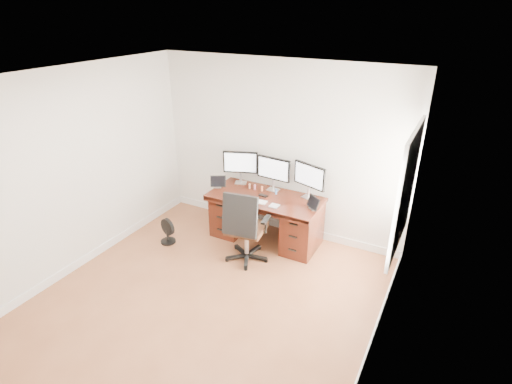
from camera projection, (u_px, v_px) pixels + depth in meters
The scene contains 19 objects.
ground at pixel (198, 309), 4.85m from camera, with size 4.50×4.50×0.00m, color brown.
back_wall at pixel (279, 150), 6.08m from camera, with size 4.00×0.10×2.70m, color silver.
right_wall at pixel (382, 255), 3.52m from camera, with size 0.10×4.50×2.70m.
desk at pixel (266, 216), 6.14m from camera, with size 1.70×0.80×0.75m.
office_chair at pixel (245, 238), 5.63m from camera, with size 0.67×0.67×1.11m.
floor_fan at pixel (167, 231), 6.14m from camera, with size 0.28×0.23×0.40m.
monitor_left at pixel (240, 163), 6.29m from camera, with size 0.53×0.22×0.53m.
monitor_center at pixel (274, 170), 6.04m from camera, with size 0.55×0.15×0.53m.
monitor_right at pixel (309, 177), 5.80m from camera, with size 0.53×0.21×0.53m.
tablet_left at pixel (218, 182), 6.24m from camera, with size 0.24×0.17×0.19m.
tablet_right at pixel (313, 204), 5.57m from camera, with size 0.23×0.20×0.19m.
keyboard at pixel (258, 201), 5.81m from camera, with size 0.27×0.12×0.01m, color white.
trackpad at pixel (274, 206), 5.69m from camera, with size 0.13×0.13×0.01m, color silver.
drawing_tablet at pixel (241, 197), 5.95m from camera, with size 0.24×0.16×0.01m, color black.
phone at pixel (263, 195), 5.99m from camera, with size 0.15×0.07×0.01m, color black.
figurine_brown at pixel (250, 186), 6.22m from camera, with size 0.03×0.03×0.09m.
figurine_pink at pixel (255, 187), 6.18m from camera, with size 0.03×0.03×0.09m.
figurine_orange at pixel (262, 188), 6.13m from camera, with size 0.03×0.03×0.09m.
figurine_blue at pixel (276, 191), 6.03m from camera, with size 0.03×0.03×0.09m.
Camera 1 is at (2.39, -3.02, 3.35)m, focal length 28.00 mm.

